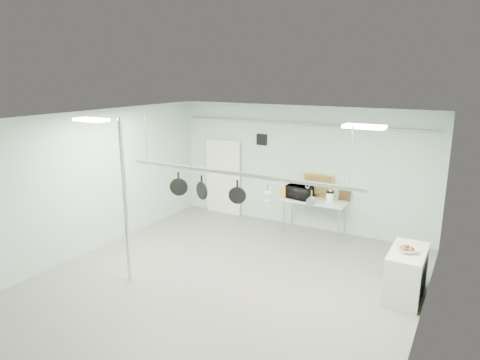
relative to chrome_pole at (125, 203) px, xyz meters
The scene contains 25 objects.
floor 2.41m from the chrome_pole, 19.44° to the left, with size 8.00×8.00×0.00m, color gray.
ceiling 2.40m from the chrome_pole, 19.44° to the left, with size 7.00×8.00×0.02m, color silver.
back_wall 4.89m from the chrome_pole, 69.68° to the left, with size 7.00×0.02×3.20m, color #A7C9BB.
right_wall 5.22m from the chrome_pole, ahead, with size 0.02×8.00×3.20m, color #A7C9BB.
door 4.61m from the chrome_pole, 97.53° to the left, with size 1.10×0.10×2.20m, color silver.
wall_vent 4.65m from the chrome_pole, 82.52° to the left, with size 0.30×0.04×0.30m, color black.
conduit_pipe 4.95m from the chrome_pole, 69.30° to the left, with size 0.07×0.07×6.60m, color gray.
chrome_pole is the anchor object (origin of this frame).
prep_table 4.85m from the chrome_pole, 61.29° to the left, with size 1.60×0.70×0.91m.
side_cabinet 5.37m from the chrome_pole, 22.41° to the left, with size 0.60×1.20×0.90m, color beige.
pot_rack 2.19m from the chrome_pole, 25.35° to the left, with size 4.80×0.06×1.00m.
light_panel_left 1.65m from the chrome_pole, 158.20° to the right, with size 0.65×0.30×0.05m, color white.
light_panel_right 4.55m from the chrome_pole, 16.31° to the left, with size 0.65×0.30×0.05m, color white.
microwave 4.57m from the chrome_pole, 64.99° to the left, with size 0.62×0.42×0.34m, color black.
coffee_canister 5.03m from the chrome_pole, 57.59° to the left, with size 0.18×0.18×0.23m, color white.
painting_large 5.06m from the chrome_pole, 63.22° to the left, with size 0.78×0.05×0.58m, color gold.
painting_small 5.42m from the chrome_pole, 56.65° to the left, with size 0.30×0.04×0.25m, color #342512.
fruit_bowl 5.24m from the chrome_pole, 21.63° to the left, with size 0.34×0.34×0.08m, color white.
skillet_left 1.10m from the chrome_pole, 56.64° to the left, with size 0.36×0.06×0.49m, color black, non-canonical shape.
skillet_mid 1.48m from the chrome_pole, 38.02° to the left, with size 0.36×0.06×0.49m, color black, non-canonical shape.
skillet_right 2.16m from the chrome_pole, 24.84° to the left, with size 0.33×0.06×0.46m, color black, non-canonical shape.
whisk 2.73m from the chrome_pole, 19.36° to the left, with size 0.20×0.20×0.37m, color silver, non-canonical shape.
grater 3.02m from the chrome_pole, 17.50° to the left, with size 0.09×0.02×0.21m, color #C68B17, non-canonical shape.
saucepan 3.51m from the chrome_pole, 14.91° to the left, with size 0.15×0.09×0.28m, color silver, non-canonical shape.
fruit_cluster 5.24m from the chrome_pole, 21.63° to the left, with size 0.24×0.24×0.09m, color maroon, non-canonical shape.
Camera 1 is at (4.02, -6.28, 3.98)m, focal length 32.00 mm.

